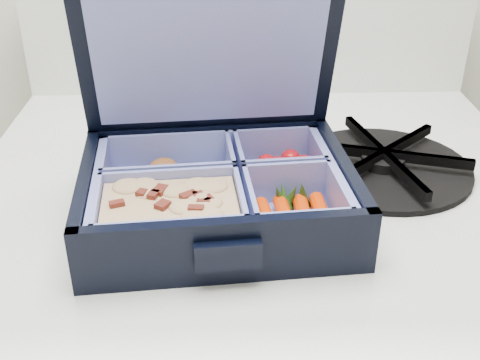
{
  "coord_description": "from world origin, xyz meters",
  "views": [
    {
      "loc": [
        -0.63,
        1.08,
        1.28
      ],
      "look_at": [
        -0.61,
        1.59,
        0.99
      ],
      "focal_mm": 45.0,
      "sensor_mm": 36.0,
      "label": 1
    }
  ],
  "objects": [
    {
      "name": "bento_box",
      "position": [
        -0.63,
        1.58,
        0.98
      ],
      "size": [
        0.27,
        0.22,
        0.06
      ],
      "primitive_type": null,
      "rotation": [
        0.0,
        0.0,
        0.09
      ],
      "color": "black",
      "rests_on": "stove"
    },
    {
      "name": "burner_grate_rear",
      "position": [
        -0.73,
        1.79,
        0.96
      ],
      "size": [
        0.2,
        0.2,
        0.02
      ],
      "primitive_type": "cylinder",
      "rotation": [
        0.0,
        0.0,
        -0.43
      ],
      "color": "black",
      "rests_on": "stove"
    },
    {
      "name": "burner_grate",
      "position": [
        -0.45,
        1.68,
        0.97
      ],
      "size": [
        0.25,
        0.25,
        0.03
      ],
      "primitive_type": "cylinder",
      "rotation": [
        0.0,
        0.0,
        -0.29
      ],
      "color": "black",
      "rests_on": "stove"
    },
    {
      "name": "fork",
      "position": [
        -0.54,
        1.7,
        0.96
      ],
      "size": [
        0.08,
        0.17,
        0.01
      ],
      "primitive_type": null,
      "rotation": [
        0.0,
        0.0,
        -0.35
      ],
      "color": "#ACA9C5",
      "rests_on": "stove"
    }
  ]
}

